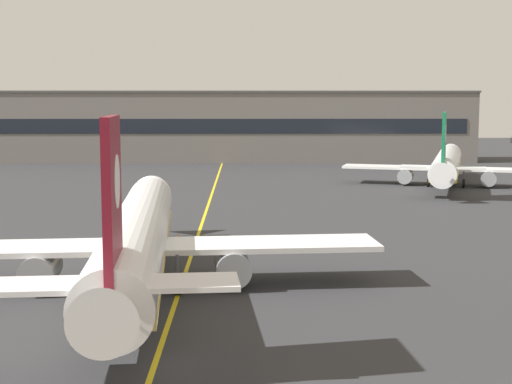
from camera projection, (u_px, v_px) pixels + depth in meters
The scene contains 6 objects.
ground_plane at pixel (153, 368), 34.80m from camera, with size 400.00×400.00×0.00m, color #2D2D30.
taxiway_centreline at pixel (195, 243), 64.56m from camera, with size 0.30×180.00×0.01m, color yellow.
airliner_foreground at pixel (137, 238), 48.93m from camera, with size 32.27×41.53×11.65m.
airliner_background at pixel (447, 164), 106.11m from camera, with size 29.40×37.24×10.70m.
safety_cone_by_nose_gear at pixel (178, 237), 66.28m from camera, with size 0.44×0.44×0.55m.
terminal_building at pixel (182, 126), 147.73m from camera, with size 113.91×12.40×13.77m.
Camera 1 is at (4.23, -33.58, 12.43)m, focal length 52.77 mm.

